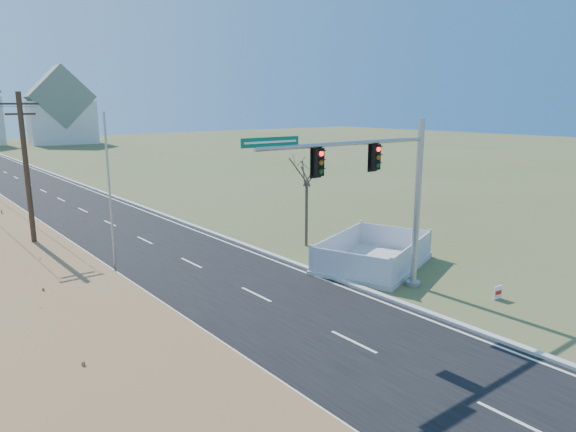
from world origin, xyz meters
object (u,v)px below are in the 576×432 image
(flagpole, at_px, (112,224))
(traffic_signal_mast, at_px, (390,191))
(bare_tree, at_px, (307,169))
(fence_enclosure, at_px, (373,261))
(open_sign, at_px, (498,292))

(flagpole, bearing_deg, traffic_signal_mast, -39.68)
(traffic_signal_mast, relative_size, bare_tree, 1.69)
(fence_enclosure, height_order, open_sign, fence_enclosure)
(traffic_signal_mast, xyz_separation_m, fence_enclosure, (2.75, 3.22, -4.42))
(traffic_signal_mast, height_order, flagpole, flagpole)
(fence_enclosure, relative_size, flagpole, 0.95)
(open_sign, bearing_deg, traffic_signal_mast, 144.04)
(flagpole, xyz_separation_m, bare_tree, (11.91, 0.67, 1.43))
(traffic_signal_mast, xyz_separation_m, bare_tree, (2.58, 8.42, -0.05))
(traffic_signal_mast, distance_m, flagpole, 12.21)
(open_sign, bearing_deg, flagpole, 148.11)
(traffic_signal_mast, height_order, open_sign, traffic_signal_mast)
(fence_enclosure, height_order, flagpole, flagpole)
(traffic_signal_mast, relative_size, flagpole, 1.21)
(fence_enclosure, height_order, bare_tree, bare_tree)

